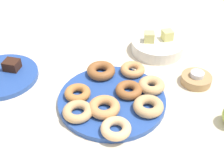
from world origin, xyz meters
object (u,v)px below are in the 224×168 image
at_px(cake_plate, 2,76).
at_px(donut_7, 101,71).
at_px(donut_3, 116,128).
at_px(donut_4, 133,70).
at_px(candle_holder, 196,79).
at_px(donut_6, 129,90).
at_px(melon_chunk_left, 149,37).
at_px(donut_5, 78,93).
at_px(donut_0, 151,85).
at_px(fruit_bowl, 158,46).
at_px(melon_chunk_right, 167,35).
at_px(donut_8, 104,107).
at_px(donut_2, 148,106).
at_px(brownie_far, 12,65).
at_px(donut_1, 78,112).
at_px(tealight, 197,74).
at_px(donut_plate, 112,100).

bearing_deg(cake_plate, donut_7, 0.79).
relative_size(donut_3, donut_4, 1.02).
distance_m(donut_7, candle_holder, 0.31).
distance_m(donut_6, melon_chunk_left, 0.28).
xyz_separation_m(donut_5, donut_6, (0.16, 0.02, 0.00)).
distance_m(donut_0, cake_plate, 0.50).
bearing_deg(melon_chunk_left, donut_6, -106.96).
xyz_separation_m(fruit_bowl, melon_chunk_right, (0.03, 0.01, 0.04)).
distance_m(donut_0, melon_chunk_left, 0.25).
height_order(donut_8, melon_chunk_right, melon_chunk_right).
xyz_separation_m(donut_2, brownie_far, (-0.45, 0.19, 0.00)).
relative_size(donut_4, melon_chunk_left, 2.25).
distance_m(donut_2, donut_5, 0.22).
distance_m(donut_8, melon_chunk_left, 0.38).
bearing_deg(fruit_bowl, candle_holder, -60.37).
bearing_deg(donut_6, melon_chunk_right, 62.02).
xyz_separation_m(donut_4, melon_chunk_left, (0.07, 0.16, 0.03)).
distance_m(donut_3, donut_5, 0.18).
bearing_deg(fruit_bowl, brownie_far, -164.04).
relative_size(donut_3, candle_holder, 0.84).
relative_size(donut_2, donut_7, 0.95).
bearing_deg(melon_chunk_left, cake_plate, -160.81).
bearing_deg(brownie_far, fruit_bowl, 15.96).
height_order(cake_plate, melon_chunk_left, melon_chunk_left).
relative_size(donut_1, melon_chunk_right, 2.39).
bearing_deg(candle_holder, melon_chunk_left, 126.79).
xyz_separation_m(donut_7, tealight, (0.31, -0.02, 0.00)).
relative_size(fruit_bowl, melon_chunk_right, 5.39).
relative_size(donut_6, melon_chunk_right, 2.29).
bearing_deg(donut_4, donut_5, -144.62).
distance_m(donut_plate, donut_0, 0.13).
height_order(tealight, melon_chunk_right, melon_chunk_right).
relative_size(donut_6, cake_plate, 0.34).
bearing_deg(melon_chunk_right, tealight, -70.11).
height_order(donut_4, brownie_far, brownie_far).
height_order(donut_8, brownie_far, brownie_far).
bearing_deg(fruit_bowl, donut_7, -140.13).
distance_m(donut_3, donut_8, 0.09).
distance_m(donut_plate, donut_5, 0.11).
distance_m(donut_2, brownie_far, 0.49).
bearing_deg(melon_chunk_right, donut_4, -127.36).
xyz_separation_m(donut_plate, fruit_bowl, (0.17, 0.29, 0.01)).
bearing_deg(donut_3, melon_chunk_right, 66.84).
height_order(cake_plate, fruit_bowl, fruit_bowl).
bearing_deg(donut_2, donut_3, -137.19).
xyz_separation_m(donut_plate, melon_chunk_left, (0.13, 0.29, 0.05)).
bearing_deg(tealight, donut_4, 171.97).
bearing_deg(donut_2, donut_0, 79.90).
bearing_deg(tealight, donut_plate, -160.23).
distance_m(donut_2, melon_chunk_right, 0.37).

